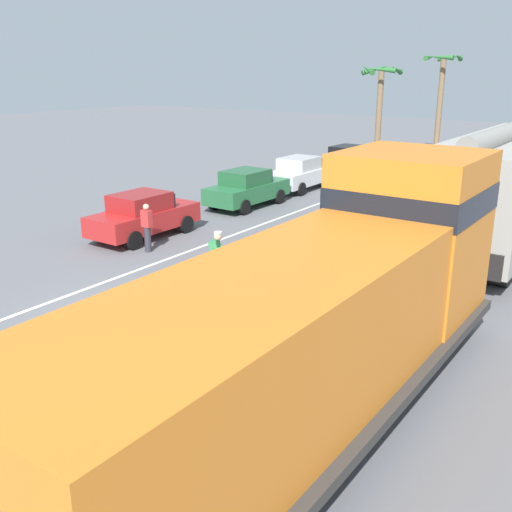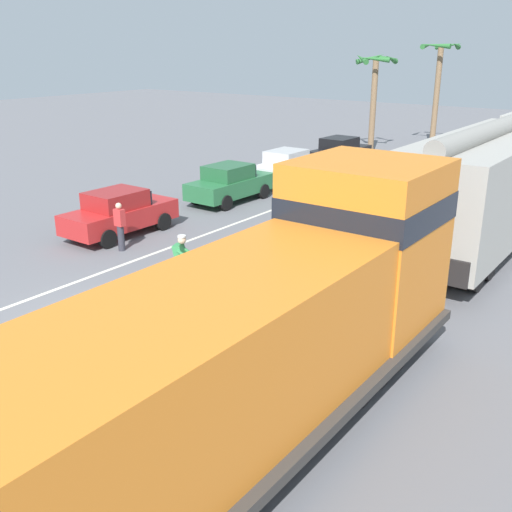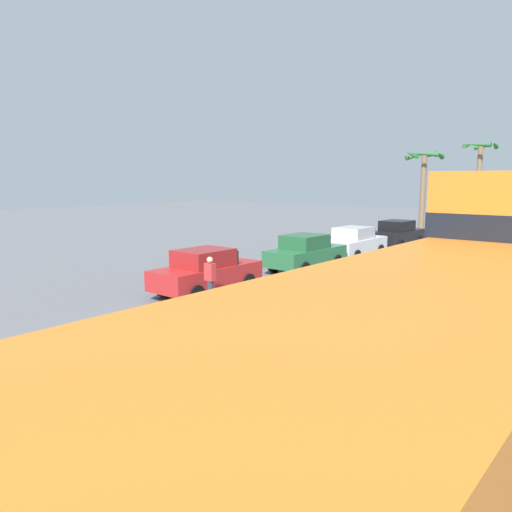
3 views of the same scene
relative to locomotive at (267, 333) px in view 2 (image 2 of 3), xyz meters
name	(u,v)px [view 2 (image 2 of 3)]	position (x,y,z in m)	size (l,w,h in m)	color
ground_plane	(87,323)	(-5.92, 0.75, -1.80)	(120.00, 120.00, 0.00)	slate
median_curb	(237,255)	(-5.92, 6.75, -1.72)	(0.36, 36.00, 0.16)	beige
lane_stripe	(182,243)	(-8.32, 6.75, -1.79)	(0.14, 36.00, 0.01)	silver
locomotive	(267,333)	(0.00, 0.00, 0.00)	(3.10, 11.61, 4.20)	orange
hopper_car_lead	(484,187)	(0.00, 12.16, 0.28)	(2.90, 10.60, 4.18)	#A3A099
parked_car_red	(119,213)	(-10.76, 6.18, -0.98)	(1.85, 4.21, 1.62)	red
parked_car_green	(230,183)	(-10.61, 12.28, -0.98)	(1.88, 4.22, 1.62)	#286B3D
parked_car_white	(287,166)	(-10.68, 16.87, -0.98)	(1.85, 4.21, 1.62)	silver
parked_car_black	(340,152)	(-10.67, 22.17, -0.98)	(1.93, 4.25, 1.62)	black
cyclist	(182,268)	(-5.16, 3.38, -0.98)	(1.61, 0.74, 1.71)	black
palm_tree_near	(375,81)	(-11.07, 26.94, 2.62)	(2.67, 2.78, 6.05)	#846647
palm_tree_far	(439,74)	(-8.88, 31.58, 2.91)	(2.29, 2.27, 6.68)	#846647
pedestrian_by_cars	(120,226)	(-9.39, 5.00, -0.95)	(0.34, 0.22, 1.62)	#33333D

